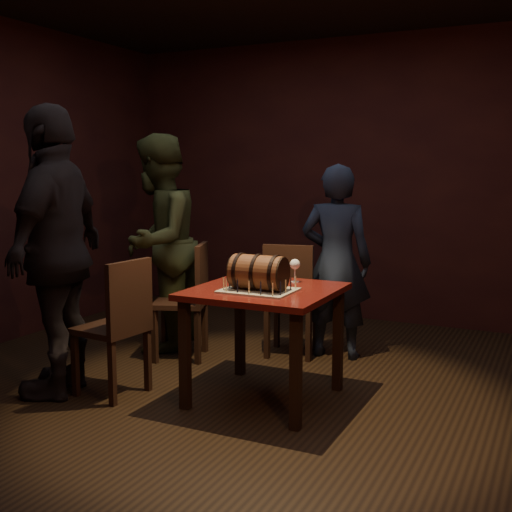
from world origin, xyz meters
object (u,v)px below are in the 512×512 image
at_px(barrel_cake, 258,272).
at_px(chair_back, 290,294).
at_px(person_left_rear, 158,243).
at_px(pub_table, 265,305).
at_px(wine_glass_mid, 279,264).
at_px(person_back, 336,262).
at_px(pint_of_ale, 257,272).
at_px(wine_glass_left, 253,262).
at_px(chair_left_rear, 190,294).
at_px(wine_glass_right, 295,265).
at_px(person_left_front, 57,252).
at_px(chair_left_front, 119,320).

xyz_separation_m(barrel_cake, chair_back, (-0.23, 1.06, -0.35)).
bearing_deg(person_left_rear, chair_back, 90.98).
distance_m(pub_table, person_left_rear, 1.52).
relative_size(wine_glass_mid, person_back, 0.10).
xyz_separation_m(pint_of_ale, person_back, (0.25, 0.94, -0.04)).
bearing_deg(wine_glass_mid, chair_back, 106.08).
distance_m(wine_glass_left, chair_left_rear, 0.83).
height_order(pint_of_ale, person_back, person_back).
bearing_deg(wine_glass_right, chair_left_rear, 164.41).
height_order(wine_glass_right, chair_left_rear, chair_left_rear).
bearing_deg(person_left_front, wine_glass_right, 103.09).
distance_m(pub_table, chair_back, 0.98).
relative_size(pint_of_ale, chair_left_front, 0.16).
relative_size(wine_glass_mid, chair_back, 0.17).
height_order(barrel_cake, person_back, person_back).
relative_size(barrel_cake, pint_of_ale, 2.67).
relative_size(chair_back, person_back, 0.60).
distance_m(pub_table, person_back, 1.14).
relative_size(chair_back, chair_left_front, 1.00).
bearing_deg(barrel_cake, person_left_front, -164.09).
distance_m(pint_of_ale, chair_back, 0.82).
bearing_deg(chair_back, person_left_front, -127.20).
bearing_deg(pub_table, pint_of_ale, 128.69).
xyz_separation_m(barrel_cake, person_left_rear, (-1.33, 0.82, 0.03)).
distance_m(chair_left_front, person_left_rear, 1.22).
relative_size(wine_glass_left, person_left_front, 0.08).
relative_size(pub_table, wine_glass_left, 5.59).
height_order(wine_glass_mid, chair_back, chair_back).
distance_m(chair_back, chair_left_front, 1.48).
height_order(chair_left_rear, person_left_front, person_left_front).
bearing_deg(chair_left_rear, chair_left_front, -87.78).
bearing_deg(chair_left_rear, barrel_cake, -36.13).
bearing_deg(person_back, person_left_front, 42.20).
relative_size(wine_glass_right, person_left_front, 0.08).
bearing_deg(wine_glass_right, wine_glass_mid, 174.19).
distance_m(pub_table, barrel_cake, 0.26).
relative_size(wine_glass_right, chair_left_front, 0.17).
bearing_deg(pub_table, wine_glass_right, 72.73).
bearing_deg(person_left_rear, wine_glass_right, 62.31).
distance_m(wine_glass_mid, person_left_front, 1.50).
bearing_deg(wine_glass_mid, chair_left_rear, 163.13).
height_order(chair_left_rear, person_back, person_back).
height_order(chair_left_rear, person_left_rear, person_left_rear).
bearing_deg(wine_glass_mid, barrel_cake, -84.46).
distance_m(chair_left_front, person_left_front, 0.62).
relative_size(wine_glass_mid, person_left_rear, 0.09).
bearing_deg(wine_glass_left, person_left_front, -143.67).
bearing_deg(person_back, barrel_cake, 78.96).
bearing_deg(wine_glass_left, person_left_rear, 159.42).
bearing_deg(barrel_cake, wine_glass_right, 78.27).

